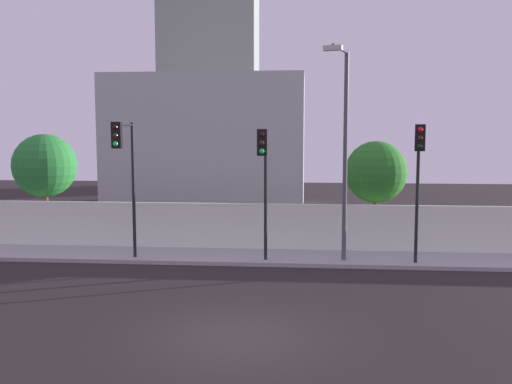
{
  "coord_description": "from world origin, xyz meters",
  "views": [
    {
      "loc": [
        1.67,
        -13.21,
        4.89
      ],
      "look_at": [
        -0.07,
        6.5,
        2.74
      ],
      "focal_mm": 40.74,
      "sensor_mm": 36.0,
      "label": 1
    }
  ],
  "objects": [
    {
      "name": "traffic_light_left",
      "position": [
        5.49,
        7.1,
        3.7
      ],
      "size": [
        0.37,
        1.11,
        4.9
      ],
      "color": "black",
      "rests_on": "sidewalk"
    },
    {
      "name": "sidewalk",
      "position": [
        0.0,
        8.2,
        0.07
      ],
      "size": [
        36.0,
        2.4,
        0.15
      ],
      "primitive_type": "cube",
      "color": "#9E9E9E",
      "rests_on": "ground"
    },
    {
      "name": "low_building_distant",
      "position": [
        -4.71,
        23.49,
        4.11
      ],
      "size": [
        12.32,
        6.0,
        8.22
      ],
      "primitive_type": "cube",
      "color": "#AFAFAF",
      "rests_on": "ground"
    },
    {
      "name": "traffic_light_right",
      "position": [
        0.17,
        6.88,
        3.61
      ],
      "size": [
        0.34,
        1.5,
        4.74
      ],
      "color": "black",
      "rests_on": "sidewalk"
    },
    {
      "name": "roadside_tree_midleft",
      "position": [
        4.48,
        10.8,
        3.13
      ],
      "size": [
        2.53,
        2.53,
        4.41
      ],
      "color": "brown",
      "rests_on": "ground"
    },
    {
      "name": "perimeter_wall",
      "position": [
        0.0,
        9.49,
        1.05
      ],
      "size": [
        36.0,
        0.18,
        1.8
      ],
      "primitive_type": "cube",
      "color": "silver",
      "rests_on": "sidewalk"
    },
    {
      "name": "roadside_tree_leftmost",
      "position": [
        -9.58,
        10.8,
        3.32
      ],
      "size": [
        2.72,
        2.72,
        4.69
      ],
      "color": "brown",
      "rests_on": "ground"
    },
    {
      "name": "tower_on_skyline",
      "position": [
        -6.52,
        35.49,
        12.97
      ],
      "size": [
        7.88,
        5.0,
        25.93
      ],
      "primitive_type": "cube",
      "color": "gray",
      "rests_on": "ground"
    },
    {
      "name": "ground_plane",
      "position": [
        0.0,
        0.0,
        0.0
      ],
      "size": [
        80.0,
        80.0,
        0.0
      ],
      "primitive_type": "plane",
      "color": "black"
    },
    {
      "name": "street_lamp_curbside",
      "position": [
        2.94,
        7.47,
        4.55
      ],
      "size": [
        0.97,
        2.23,
        7.46
      ],
      "color": "#4C4C51",
      "rests_on": "sidewalk"
    },
    {
      "name": "traffic_light_center",
      "position": [
        -4.74,
        6.76,
        3.79
      ],
      "size": [
        0.35,
        1.77,
        4.98
      ],
      "color": "black",
      "rests_on": "sidewalk"
    }
  ]
}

